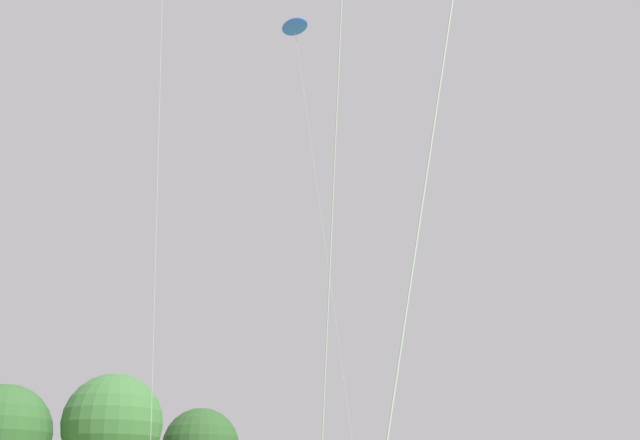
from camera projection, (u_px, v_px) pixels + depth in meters
name	position (u px, v px, depth m)	size (l,w,h in m)	color
small_kite_stunt_black	(295.00, 32.00, 30.97)	(4.96, 2.16, 19.88)	blue
tree_oak_right	(3.00, 433.00, 60.53)	(7.36, 7.36, 10.97)	#513823
tree_pine_center	(112.00, 425.00, 63.18)	(7.98, 7.98, 12.16)	#513823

